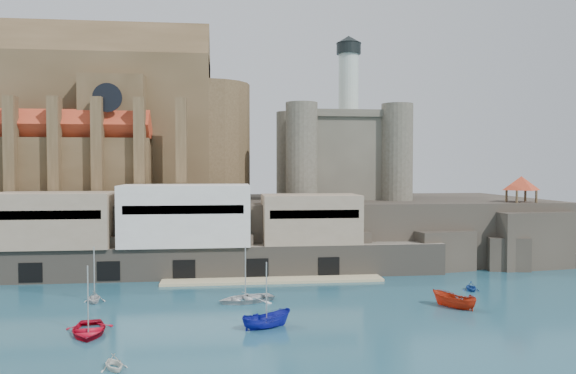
{
  "coord_description": "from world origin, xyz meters",
  "views": [
    {
      "loc": [
        -4.6,
        -57.47,
        15.55
      ],
      "look_at": [
        5.67,
        32.0,
        12.32
      ],
      "focal_mm": 35.0,
      "sensor_mm": 36.0,
      "label": 1
    }
  ],
  "objects_px": {
    "church": "(109,129)",
    "boat_0": "(88,334)",
    "boat_1": "(114,369)",
    "boat_2": "(267,328)",
    "pavilion": "(521,185)",
    "castle_keep": "(340,151)"
  },
  "relations": [
    {
      "from": "castle_keep",
      "to": "pavilion",
      "type": "height_order",
      "value": "castle_keep"
    },
    {
      "from": "pavilion",
      "to": "boat_1",
      "type": "xyz_separation_m",
      "value": [
        -55.06,
        -39.63,
        -12.73
      ]
    },
    {
      "from": "church",
      "to": "castle_keep",
      "type": "bearing_deg",
      "value": -1.11
    },
    {
      "from": "pavilion",
      "to": "boat_0",
      "type": "height_order",
      "value": "pavilion"
    },
    {
      "from": "pavilion",
      "to": "church",
      "type": "bearing_deg",
      "value": 166.52
    },
    {
      "from": "pavilion",
      "to": "boat_2",
      "type": "distance_m",
      "value": 53.59
    },
    {
      "from": "castle_keep",
      "to": "boat_0",
      "type": "height_order",
      "value": "castle_keep"
    },
    {
      "from": "church",
      "to": "pavilion",
      "type": "bearing_deg",
      "value": -13.48
    },
    {
      "from": "church",
      "to": "pavilion",
      "type": "relative_size",
      "value": 7.34
    },
    {
      "from": "boat_1",
      "to": "boat_2",
      "type": "bearing_deg",
      "value": 10.28
    },
    {
      "from": "boat_0",
      "to": "boat_1",
      "type": "height_order",
      "value": "boat_0"
    },
    {
      "from": "church",
      "to": "boat_0",
      "type": "xyz_separation_m",
      "value": [
        6.93,
        -45.82,
        -22.13
      ]
    },
    {
      "from": "church",
      "to": "boat_1",
      "type": "distance_m",
      "value": 60.75
    },
    {
      "from": "church",
      "to": "boat_2",
      "type": "distance_m",
      "value": 56.1
    },
    {
      "from": "boat_2",
      "to": "pavilion",
      "type": "bearing_deg",
      "value": -76.63
    },
    {
      "from": "boat_0",
      "to": "pavilion",
      "type": "bearing_deg",
      "value": 17.24
    },
    {
      "from": "castle_keep",
      "to": "boat_2",
      "type": "bearing_deg",
      "value": -110.25
    },
    {
      "from": "church",
      "to": "pavilion",
      "type": "height_order",
      "value": "church"
    },
    {
      "from": "church",
      "to": "boat_1",
      "type": "relative_size",
      "value": 16.17
    },
    {
      "from": "church",
      "to": "castle_keep",
      "type": "relative_size",
      "value": 1.6
    },
    {
      "from": "pavilion",
      "to": "boat_1",
      "type": "height_order",
      "value": "pavilion"
    },
    {
      "from": "castle_keep",
      "to": "boat_2",
      "type": "xyz_separation_m",
      "value": [
        -16.63,
        -45.07,
        -18.31
      ]
    }
  ]
}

